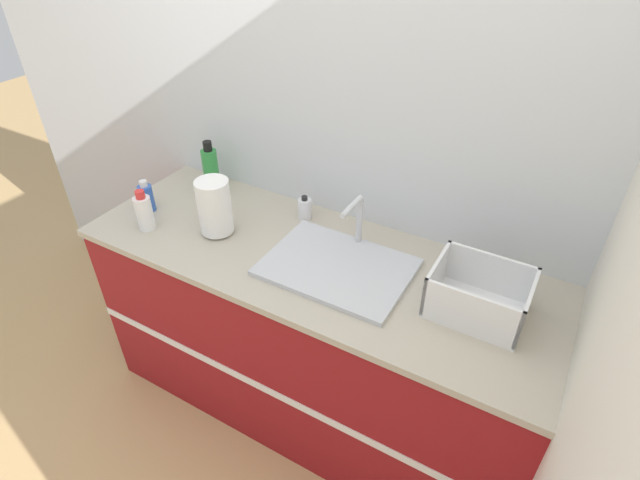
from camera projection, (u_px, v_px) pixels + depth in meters
name	position (u px, v px, depth m)	size (l,w,h in m)	color
ground_plane	(278.00, 453.00, 2.29)	(12.00, 12.00, 0.00)	tan
wall_back	(359.00, 134.00, 2.03)	(4.33, 0.06, 2.60)	silver
wall_right	(627.00, 258.00, 1.36)	(0.06, 2.68, 2.60)	beige
counter_cabinet	(315.00, 336.00, 2.26)	(1.96, 0.70, 0.92)	maroon
sink	(338.00, 265.00, 1.92)	(0.55, 0.40, 0.24)	silver
paper_towel_roll	(215.00, 207.00, 2.06)	(0.14, 0.14, 0.25)	#4C4C51
dish_rack	(478.00, 297.00, 1.70)	(0.32, 0.25, 0.17)	white
bottle_green	(211.00, 169.00, 2.36)	(0.07, 0.07, 0.25)	#2D8C3D
bottle_white_spray	(144.00, 212.00, 2.11)	(0.07, 0.07, 0.18)	white
bottle_blue	(147.00, 197.00, 2.23)	(0.06, 0.06, 0.15)	#2D56B7
soap_dispenser	(305.00, 209.00, 2.18)	(0.06, 0.06, 0.11)	silver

